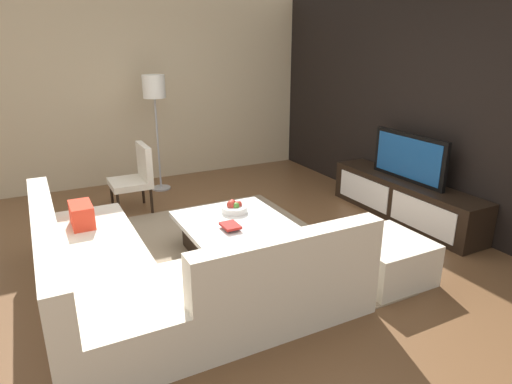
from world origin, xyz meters
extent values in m
plane|color=brown|center=(0.00, 0.00, 0.00)|extent=(14.00, 14.00, 0.00)
cube|color=black|center=(0.00, 2.70, 1.40)|extent=(6.40, 0.12, 2.80)
cube|color=#C6B28E|center=(-3.20, 0.20, 1.40)|extent=(0.12, 5.20, 2.80)
cube|color=gray|center=(-0.10, 0.00, 0.01)|extent=(2.99, 2.42, 0.01)
cube|color=black|center=(0.00, 2.40, 0.25)|extent=(2.16, 0.46, 0.50)
cube|color=white|center=(-0.50, 2.16, 0.25)|extent=(0.91, 0.01, 0.35)
cube|color=white|center=(0.50, 2.16, 0.25)|extent=(0.91, 0.01, 0.35)
cube|color=black|center=(0.00, 2.40, 0.79)|extent=(1.11, 0.05, 0.58)
cube|color=#194C8C|center=(0.00, 2.37, 0.79)|extent=(1.00, 0.01, 0.49)
cube|color=beige|center=(0.20, -1.30, 0.21)|extent=(2.44, 0.85, 0.43)
cube|color=beige|center=(0.20, -1.64, 0.63)|extent=(2.44, 0.18, 0.40)
cube|color=beige|center=(1.00, -0.09, 0.21)|extent=(0.85, 1.56, 0.43)
cube|color=beige|center=(1.33, -0.09, 0.63)|extent=(0.18, 1.56, 0.40)
cube|color=red|center=(-0.53, -1.30, 0.54)|extent=(0.36, 0.20, 0.22)
cube|color=red|center=(1.00, 0.30, 0.46)|extent=(0.60, 0.44, 0.06)
cube|color=black|center=(-0.10, 0.10, 0.17)|extent=(0.84, 0.83, 0.33)
cube|color=white|center=(-0.10, 0.10, 0.35)|extent=(1.05, 1.04, 0.05)
cylinder|color=black|center=(-2.05, -0.78, 0.19)|extent=(0.04, 0.04, 0.38)
cylinder|color=black|center=(-1.61, -0.78, 0.19)|extent=(0.04, 0.04, 0.38)
cylinder|color=black|center=(-2.05, -0.36, 0.19)|extent=(0.04, 0.04, 0.38)
cylinder|color=black|center=(-1.61, -0.36, 0.19)|extent=(0.04, 0.04, 0.38)
cube|color=beige|center=(-1.83, -0.57, 0.38)|extent=(0.53, 0.50, 0.08)
cube|color=beige|center=(-1.83, -0.36, 0.65)|extent=(0.53, 0.08, 0.45)
cylinder|color=#A5A5AA|center=(-2.55, 0.02, 0.01)|extent=(0.28, 0.28, 0.02)
cylinder|color=#A5A5AA|center=(-2.55, 0.02, 0.69)|extent=(0.03, 0.03, 1.33)
cylinder|color=white|center=(-2.55, 0.02, 1.52)|extent=(0.32, 0.32, 0.32)
cube|color=beige|center=(1.03, 1.14, 0.20)|extent=(0.70, 0.70, 0.40)
cylinder|color=silver|center=(-0.28, 0.20, 0.42)|extent=(0.28, 0.28, 0.07)
sphere|color=#4C8C33|center=(-0.25, 0.20, 0.46)|extent=(0.07, 0.07, 0.07)
sphere|color=#B23326|center=(-0.27, 0.25, 0.47)|extent=(0.08, 0.08, 0.08)
sphere|color=#B23326|center=(-0.32, 0.20, 0.47)|extent=(0.09, 0.09, 0.09)
sphere|color=#B23326|center=(-0.28, 0.16, 0.47)|extent=(0.10, 0.10, 0.10)
cube|color=#1E232D|center=(0.11, -0.02, 0.39)|extent=(0.15, 0.11, 0.03)
cube|color=maroon|center=(0.12, -0.03, 0.42)|extent=(0.21, 0.16, 0.03)
camera|label=1|loc=(3.75, -1.63, 2.12)|focal=31.02mm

